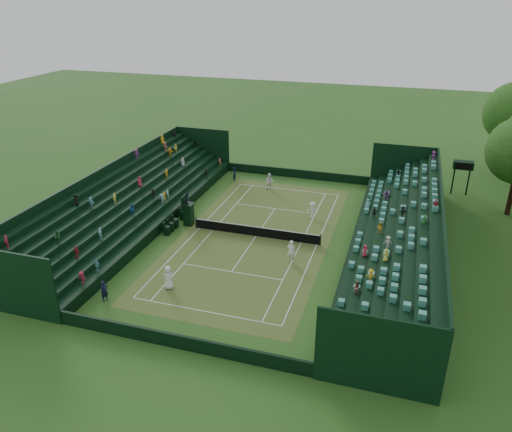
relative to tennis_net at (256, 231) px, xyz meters
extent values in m
plane|color=#29581B|center=(0.00, 0.00, -0.53)|extent=(160.00, 160.00, 0.00)
cube|color=#336521|center=(0.00, 0.00, -0.52)|extent=(12.97, 26.77, 0.01)
cube|color=black|center=(0.00, 15.88, -0.03)|extent=(17.17, 0.20, 1.00)
cube|color=black|center=(0.00, -15.88, -0.03)|extent=(17.17, 0.20, 1.00)
cube|color=black|center=(8.48, 0.00, -0.03)|extent=(0.20, 31.77, 1.00)
cube|color=black|center=(-8.48, 0.00, -0.03)|extent=(0.20, 31.77, 1.00)
cube|color=black|center=(8.98, 0.00, -0.03)|extent=(0.80, 32.00, 1.00)
cube|color=black|center=(9.79, 0.00, 0.20)|extent=(0.80, 32.00, 1.45)
cube|color=black|center=(10.58, 0.00, 0.42)|extent=(0.80, 32.00, 1.90)
cube|color=black|center=(11.38, 0.00, 0.65)|extent=(0.80, 32.00, 2.35)
cube|color=black|center=(12.18, 0.00, 0.87)|extent=(0.80, 32.00, 2.80)
cube|color=black|center=(12.98, 0.00, 1.10)|extent=(0.80, 32.00, 3.25)
cube|color=black|center=(13.79, 0.00, 1.32)|extent=(0.80, 32.00, 3.70)
cube|color=black|center=(14.59, 0.00, 1.55)|extent=(0.80, 32.00, 4.15)
cube|color=black|center=(15.08, 0.00, 1.92)|extent=(0.20, 32.00, 4.90)
cube|color=black|center=(-8.98, 0.00, -0.03)|extent=(0.80, 32.00, 1.00)
cube|color=black|center=(-9.79, 0.00, 0.20)|extent=(0.80, 32.00, 1.45)
cube|color=black|center=(-10.58, 0.00, 0.42)|extent=(0.80, 32.00, 1.90)
cube|color=black|center=(-11.38, 0.00, 0.65)|extent=(0.80, 32.00, 2.35)
cube|color=black|center=(-12.18, 0.00, 0.87)|extent=(0.80, 32.00, 2.80)
cube|color=black|center=(-12.98, 0.00, 1.10)|extent=(0.80, 32.00, 3.25)
cube|color=black|center=(-13.79, 0.00, 1.32)|extent=(0.80, 32.00, 3.70)
cube|color=black|center=(-14.59, 0.00, 1.55)|extent=(0.80, 32.00, 4.15)
cube|color=black|center=(-15.08, 0.00, 1.92)|extent=(0.20, 32.00, 4.90)
cylinder|color=black|center=(-5.79, 0.00, 0.00)|extent=(0.10, 0.10, 1.06)
cylinder|color=black|center=(5.79, 0.00, 0.00)|extent=(0.10, 0.10, 1.06)
cube|color=black|center=(0.00, 0.00, -0.07)|extent=(11.57, 0.02, 0.86)
cube|color=white|center=(0.00, 0.00, 0.40)|extent=(11.57, 0.04, 0.07)
cylinder|color=black|center=(17.00, 16.00, 0.97)|extent=(0.16, 0.16, 3.00)
cylinder|color=black|center=(18.50, 16.00, 0.97)|extent=(0.16, 0.16, 3.00)
cube|color=black|center=(17.75, 16.00, 2.77)|extent=(2.00, 1.00, 0.80)
cylinder|color=black|center=(22.04, 11.92, 1.21)|extent=(0.50, 0.50, 3.47)
cylinder|color=black|center=(23.21, 24.88, 1.41)|extent=(0.50, 0.50, 3.87)
cube|color=black|center=(-6.70, 0.44, 0.48)|extent=(0.79, 0.79, 2.02)
cube|color=black|center=(-6.70, 0.44, 1.55)|extent=(1.01, 1.01, 0.11)
cube|color=black|center=(-7.09, 0.44, 1.94)|extent=(0.09, 1.01, 0.79)
imported|color=black|center=(-6.70, 0.44, 2.13)|extent=(0.44, 0.54, 1.04)
cube|color=black|center=(-7.70, -2.04, -0.12)|extent=(0.51, 0.51, 0.82)
cube|color=black|center=(-7.96, -2.04, 0.40)|extent=(0.06, 0.51, 0.51)
cube|color=black|center=(-7.70, -1.24, -0.12)|extent=(0.51, 0.51, 0.82)
cube|color=black|center=(-7.96, -1.24, 0.40)|extent=(0.06, 0.51, 0.51)
cube|color=black|center=(-7.70, -0.44, -0.12)|extent=(0.51, 0.51, 0.82)
cube|color=black|center=(-7.96, -0.44, 0.40)|extent=(0.06, 0.51, 0.51)
cube|color=black|center=(-7.70, 1.36, -0.12)|extent=(0.51, 0.51, 0.82)
cube|color=black|center=(-7.96, 1.36, 0.40)|extent=(0.06, 0.51, 0.51)
cube|color=black|center=(-7.70, 2.16, -0.12)|extent=(0.51, 0.51, 0.82)
cube|color=black|center=(-7.96, 2.16, 0.40)|extent=(0.06, 0.51, 0.51)
cube|color=black|center=(-7.70, 2.96, -0.12)|extent=(0.51, 0.51, 0.82)
cube|color=black|center=(-7.96, 2.96, 0.40)|extent=(0.06, 0.51, 0.51)
imported|color=white|center=(-3.58, -9.97, 0.40)|extent=(1.03, 0.83, 1.84)
imported|color=white|center=(4.04, -3.48, 0.44)|extent=(0.71, 0.47, 1.94)
imported|color=silver|center=(-1.97, 11.31, 0.41)|extent=(1.08, 0.94, 1.88)
imported|color=white|center=(3.96, 5.46, 0.28)|extent=(1.06, 0.63, 1.61)
imported|color=black|center=(-6.56, 12.76, 0.29)|extent=(0.44, 0.63, 1.63)
imported|color=black|center=(-7.16, -12.77, 0.26)|extent=(0.56, 0.68, 1.58)
camera|label=1|loc=(11.81, -37.83, 19.61)|focal=35.00mm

